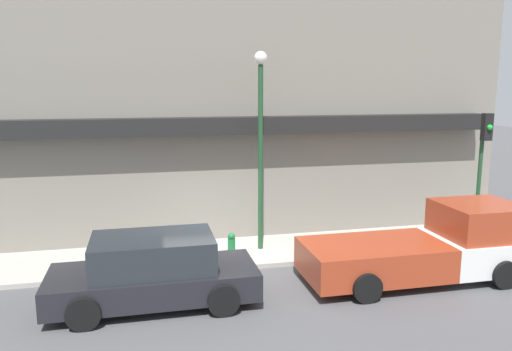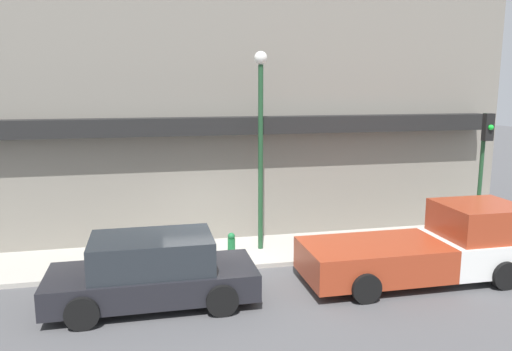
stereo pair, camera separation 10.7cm
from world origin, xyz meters
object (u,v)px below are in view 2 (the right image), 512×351
Objects in this scene: parked_car at (153,271)px; traffic_light at (484,154)px; fire_hydrant at (231,244)px; street_lamp at (261,128)px; pickup_truck at (431,248)px.

traffic_light reaches higher than parked_car.
parked_car is 3.28m from fire_hydrant.
pickup_truck is at bearing -37.42° from street_lamp.
street_lamp is at bearing 144.65° from pickup_truck.
street_lamp is (3.08, 2.83, 2.85)m from parked_car.
street_lamp is 1.45× the size of traffic_light.
parked_car is 1.17× the size of traffic_light.
parked_car is at bearing -137.42° from street_lamp.
parked_car is at bearing -166.86° from traffic_light.
street_lamp is (-3.70, 2.83, 2.79)m from pickup_truck.
fire_hydrant is at bearing -157.03° from street_lamp.
pickup_truck is 8.93× the size of fire_hydrant.
parked_car is 10.26m from traffic_light.
pickup_truck is at bearing -142.82° from traffic_light.
fire_hydrant is at bearing 154.19° from pickup_truck.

